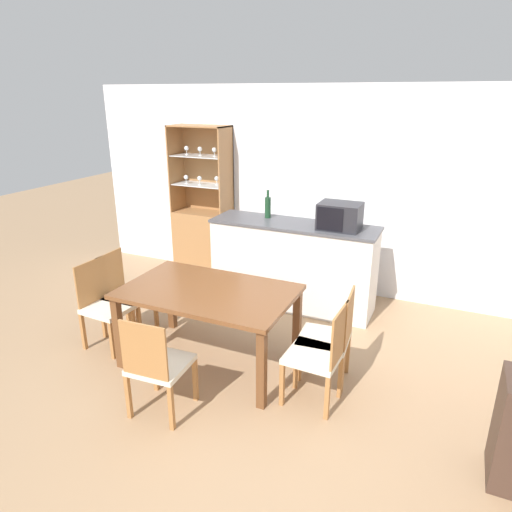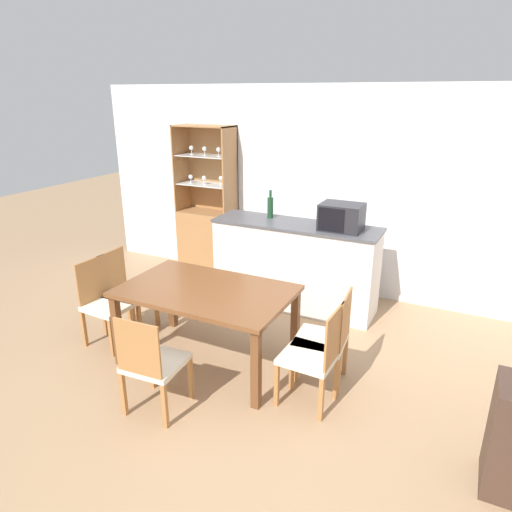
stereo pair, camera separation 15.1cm
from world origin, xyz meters
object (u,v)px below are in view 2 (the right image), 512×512
(dining_chair_head_near, at_px, (152,363))
(wine_bottle, at_px, (270,207))
(dining_table, at_px, (206,298))
(dining_chair_side_right_near, at_px, (314,356))
(display_cabinet, at_px, (208,232))
(dining_chair_side_left_near, at_px, (106,303))
(dining_chair_side_left_far, at_px, (126,292))
(dining_chair_side_right_far, at_px, (326,339))
(microwave, at_px, (341,217))

(dining_chair_head_near, distance_m, wine_bottle, 2.53)
(dining_chair_head_near, xyz_separation_m, wine_bottle, (-0.10, 2.43, 0.72))
(dining_table, bearing_deg, wine_bottle, 93.30)
(dining_chair_side_right_near, distance_m, wine_bottle, 2.25)
(display_cabinet, bearing_deg, dining_chair_side_right_near, -42.47)
(dining_chair_side_left_near, relative_size, dining_chair_side_left_far, 1.00)
(dining_table, height_order, dining_chair_side_right_near, dining_chair_side_right_near)
(display_cabinet, bearing_deg, dining_chair_head_near, -66.38)
(wine_bottle, bearing_deg, dining_chair_side_right_far, -50.56)
(dining_chair_side_left_far, bearing_deg, display_cabinet, -177.84)
(dining_chair_head_near, relative_size, wine_bottle, 2.62)
(dining_table, xyz_separation_m, wine_bottle, (-0.09, 1.61, 0.50))
(microwave, bearing_deg, display_cabinet, 166.25)
(dining_chair_head_near, xyz_separation_m, dining_chair_side_left_far, (-1.11, 0.96, 0.00))
(dining_chair_side_left_far, bearing_deg, dining_chair_side_right_far, 88.78)
(wine_bottle, bearing_deg, dining_chair_side_left_far, -124.74)
(display_cabinet, distance_m, dining_table, 2.34)
(dining_chair_side_left_near, bearing_deg, dining_chair_side_right_far, 100.76)
(dining_table, xyz_separation_m, dining_chair_side_left_near, (-1.11, -0.14, -0.22))
(dining_chair_side_right_far, distance_m, dining_chair_side_left_far, 2.22)
(dining_chair_side_right_near, bearing_deg, dining_chair_head_near, 123.59)
(dining_chair_side_left_near, relative_size, wine_bottle, 2.62)
(dining_chair_side_right_near, xyz_separation_m, wine_bottle, (-1.20, 1.76, 0.72))
(dining_chair_side_left_near, bearing_deg, microwave, 133.63)
(dining_table, distance_m, wine_bottle, 1.69)
(display_cabinet, xyz_separation_m, dining_table, (1.22, -1.99, 0.06))
(display_cabinet, xyz_separation_m, wine_bottle, (1.13, -0.38, 0.56))
(display_cabinet, relative_size, dining_chair_side_left_far, 2.33)
(dining_chair_head_near, bearing_deg, dining_chair_side_right_far, 37.51)
(dining_chair_side_right_near, bearing_deg, display_cabinet, 50.03)
(dining_chair_side_left_near, distance_m, dining_chair_side_left_far, 0.29)
(dining_chair_side_left_near, height_order, dining_chair_side_left_far, same)
(dining_chair_side_right_near, distance_m, dining_chair_side_left_far, 2.24)
(dining_chair_side_right_far, relative_size, dining_chair_side_left_far, 1.00)
(dining_table, relative_size, dining_chair_side_left_near, 1.78)
(dining_chair_side_left_far, xyz_separation_m, microwave, (1.92, 1.35, 0.73))
(dining_chair_side_left_far, height_order, microwave, microwave)
(dining_chair_side_right_far, bearing_deg, display_cabinet, 47.28)
(dining_chair_head_near, bearing_deg, display_cabinet, 110.07)
(display_cabinet, relative_size, dining_chair_side_right_near, 2.33)
(dining_chair_side_left_near, height_order, microwave, microwave)
(dining_chair_side_left_far, distance_m, wine_bottle, 1.93)
(dining_chair_head_near, height_order, dining_chair_side_left_far, same)
(display_cabinet, bearing_deg, dining_chair_side_left_near, -86.97)
(display_cabinet, distance_m, dining_chair_side_right_far, 2.98)
(dining_table, height_order, dining_chair_side_left_far, dining_chair_side_left_far)
(display_cabinet, distance_m, wine_bottle, 1.32)
(wine_bottle, bearing_deg, dining_chair_side_right_near, -55.63)
(dining_chair_side_right_far, relative_size, wine_bottle, 2.62)
(dining_chair_head_near, height_order, wine_bottle, wine_bottle)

